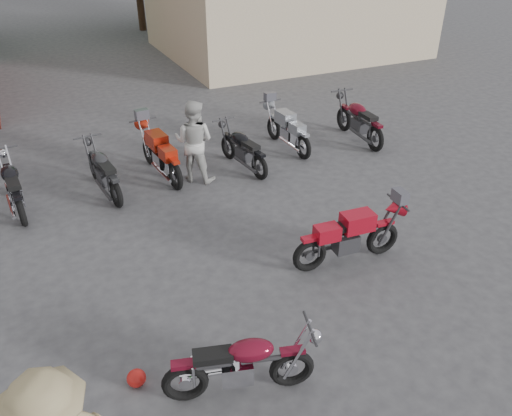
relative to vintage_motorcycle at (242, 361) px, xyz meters
name	(u,v)px	position (x,y,z in m)	size (l,w,h in m)	color
ground	(253,332)	(0.55, 0.87, -0.52)	(90.00, 90.00, 0.00)	#3A3A3D
stucco_building	(285,7)	(9.05, 15.87, 1.23)	(10.00, 8.00, 3.50)	tan
vintage_motorcycle	(242,361)	(0.00, 0.00, 0.00)	(1.79, 0.59, 1.04)	#5B0B1C
sportbike	(350,234)	(2.71, 1.70, 0.03)	(1.90, 0.63, 1.10)	#A40D1D
helmet	(136,378)	(-1.15, 0.66, -0.41)	(0.24, 0.24, 0.22)	#B21713
person_light	(194,141)	(1.41, 5.71, 0.38)	(0.88, 0.68, 1.81)	#AFAFAB
row_bike_2	(12,184)	(-2.25, 6.01, 0.03)	(1.91, 0.63, 1.11)	black
row_bike_3	(103,169)	(-0.53, 5.94, 0.03)	(1.90, 0.63, 1.10)	#242527
row_bike_4	(160,151)	(0.77, 6.21, 0.07)	(2.02, 0.67, 1.17)	#A8200E
row_bike_5	(242,147)	(2.58, 5.80, 0.01)	(1.82, 0.60, 1.06)	black
row_bike_6	(287,127)	(4.05, 6.37, 0.03)	(1.91, 0.63, 1.11)	gray
row_bike_7	(359,118)	(5.98, 6.06, 0.08)	(2.06, 0.68, 1.19)	#500A16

